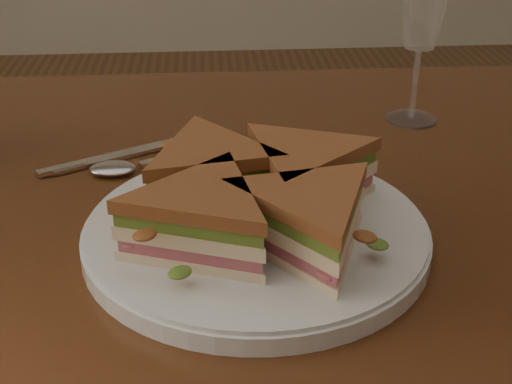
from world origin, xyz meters
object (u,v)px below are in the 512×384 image
(plate, at_px, (256,235))
(spoon, at_px, (134,165))
(table, at_px, (199,292))
(sandwich_wedges, at_px, (256,197))
(knife, at_px, (128,154))
(wine_glass, at_px, (423,10))

(plate, xyz_separation_m, spoon, (-0.12, 0.16, -0.00))
(table, xyz_separation_m, sandwich_wedges, (0.05, -0.07, 0.14))
(sandwich_wedges, relative_size, knife, 1.48)
(sandwich_wedges, distance_m, spoon, 0.20)
(spoon, height_order, wine_glass, wine_glass)
(plate, relative_size, sandwich_wedges, 1.03)
(spoon, bearing_deg, knife, 80.06)
(spoon, distance_m, wine_glass, 0.37)
(table, bearing_deg, plate, -51.63)
(table, relative_size, spoon, 7.01)
(knife, bearing_deg, plate, -84.09)
(sandwich_wedges, height_order, wine_glass, wine_glass)
(sandwich_wedges, relative_size, wine_glass, 1.55)
(plate, height_order, spoon, plate)
(table, bearing_deg, wine_glass, 37.09)
(knife, xyz_separation_m, wine_glass, (0.34, 0.08, 0.13))
(plate, distance_m, wine_glass, 0.36)
(table, distance_m, spoon, 0.15)
(knife, relative_size, wine_glass, 1.04)
(sandwich_wedges, bearing_deg, spoon, 127.09)
(sandwich_wedges, bearing_deg, plate, 0.00)
(wine_glass, bearing_deg, knife, -166.97)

